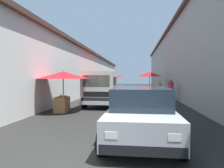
% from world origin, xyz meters
% --- Properties ---
extents(ground, '(90.00, 90.00, 0.00)m').
position_xyz_m(ground, '(13.50, 0.00, 0.00)').
color(ground, '#282826').
extents(building_left_whitewash, '(49.80, 7.50, 4.53)m').
position_xyz_m(building_left_whitewash, '(15.75, 7.40, 2.27)').
color(building_left_whitewash, silver).
rests_on(building_left_whitewash, ground).
extents(building_right_concrete, '(49.80, 7.50, 6.52)m').
position_xyz_m(building_right_concrete, '(15.75, -7.40, 3.27)').
color(building_right_concrete, '#A39E93').
rests_on(building_right_concrete, ground).
extents(fruit_stall_far_left, '(2.54, 2.54, 2.12)m').
position_xyz_m(fruit_stall_far_left, '(6.04, 2.81, 1.66)').
color(fruit_stall_far_left, '#9E9EA3').
rests_on(fruit_stall_far_left, ground).
extents(fruit_stall_near_left, '(2.80, 2.80, 2.32)m').
position_xyz_m(fruit_stall_near_left, '(14.63, 1.70, 1.82)').
color(fruit_stall_near_left, '#9E9EA3').
rests_on(fruit_stall_near_left, ground).
extents(fruit_stall_mid_lane, '(2.58, 2.58, 2.43)m').
position_xyz_m(fruit_stall_mid_lane, '(17.44, -2.13, 1.93)').
color(fruit_stall_mid_lane, '#9E9EA3').
rests_on(fruit_stall_mid_lane, ground).
extents(fruit_stall_near_right, '(2.40, 2.40, 2.26)m').
position_xyz_m(fruit_stall_near_right, '(18.34, 2.21, 1.74)').
color(fruit_stall_near_right, '#9E9EA3').
rests_on(fruit_stall_near_right, ground).
extents(hatchback_car, '(3.92, 1.94, 1.45)m').
position_xyz_m(hatchback_car, '(2.02, -0.93, 0.74)').
color(hatchback_car, '#ADAFB5').
rests_on(hatchback_car, ground).
extents(delivery_truck, '(5.00, 2.15, 2.08)m').
position_xyz_m(delivery_truck, '(8.28, 1.23, 1.04)').
color(delivery_truck, black).
rests_on(delivery_truck, ground).
extents(vendor_by_crates, '(0.63, 0.34, 1.67)m').
position_xyz_m(vendor_by_crates, '(11.62, -3.30, 0.97)').
color(vendor_by_crates, navy).
rests_on(vendor_by_crates, ground).
extents(vendor_in_shade, '(0.58, 0.35, 1.52)m').
position_xyz_m(vendor_in_shade, '(15.24, -2.88, 0.86)').
color(vendor_in_shade, '#232328').
rests_on(vendor_in_shade, ground).
extents(parked_scooter, '(1.69, 0.44, 1.14)m').
position_xyz_m(parked_scooter, '(13.20, -1.77, 0.45)').
color(parked_scooter, black).
rests_on(parked_scooter, ground).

